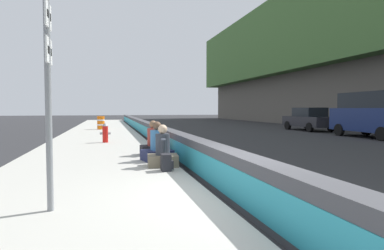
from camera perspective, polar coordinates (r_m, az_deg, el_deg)
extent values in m
plane|color=#2B2B2D|center=(5.82, 8.52, -13.31)|extent=(160.00, 160.00, 0.00)
cube|color=#B5B2A8|center=(5.39, -19.29, -14.00)|extent=(80.00, 4.40, 0.14)
cube|color=#47474C|center=(5.72, 8.55, -9.22)|extent=(76.00, 0.44, 0.85)
cube|color=teal|center=(5.64, 6.40, -9.81)|extent=(74.48, 0.01, 0.54)
cylinder|color=gray|center=(5.09, -23.96, 6.25)|extent=(0.09, 0.09, 3.60)
cube|color=white|center=(5.24, -23.97, 17.23)|extent=(0.44, 0.02, 0.36)
cube|color=black|center=(5.24, -23.81, 17.24)|extent=(0.30, 0.01, 0.10)
cube|color=white|center=(5.14, -23.85, 11.83)|extent=(0.44, 0.02, 0.36)
cube|color=black|center=(5.14, -23.69, 11.83)|extent=(0.30, 0.01, 0.10)
cylinder|color=red|center=(14.78, -14.98, -1.58)|extent=(0.24, 0.24, 0.72)
cone|color=gray|center=(14.75, -15.00, 0.12)|extent=(0.26, 0.26, 0.16)
cylinder|color=gray|center=(14.78, -14.32, -1.43)|extent=(0.10, 0.12, 0.10)
cylinder|color=gray|center=(14.78, -15.64, -1.45)|extent=(0.10, 0.12, 0.10)
cube|color=#706651|center=(8.48, -5.15, -6.21)|extent=(0.73, 0.83, 0.29)
cylinder|color=#333842|center=(8.42, -5.16, -3.41)|extent=(0.37, 0.37, 0.54)
sphere|color=beige|center=(8.39, -5.18, -0.74)|extent=(0.24, 0.24, 0.24)
cylinder|color=#333842|center=(8.63, -5.25, -3.62)|extent=(0.29, 0.15, 0.48)
cylinder|color=#333842|center=(8.23, -5.07, -3.94)|extent=(0.29, 0.15, 0.48)
cube|color=#23284C|center=(9.39, -6.14, -5.29)|extent=(0.85, 0.94, 0.30)
cylinder|color=#427FB7|center=(9.34, -6.16, -2.65)|extent=(0.38, 0.38, 0.57)
sphere|color=brown|center=(9.31, -6.17, -0.15)|extent=(0.25, 0.25, 0.25)
cylinder|color=#427FB7|center=(9.54, -6.62, -2.88)|extent=(0.31, 0.20, 0.50)
cylinder|color=#427FB7|center=(9.15, -5.67, -3.12)|extent=(0.31, 0.20, 0.50)
cube|color=black|center=(10.59, -6.82, -4.38)|extent=(0.70, 0.82, 0.30)
cylinder|color=#AD3D33|center=(10.54, -6.83, -2.08)|extent=(0.38, 0.38, 0.56)
sphere|color=#8E6647|center=(10.51, -6.84, 0.11)|extent=(0.25, 0.25, 0.25)
cylinder|color=#AD3D33|center=(10.75, -7.02, -2.28)|extent=(0.29, 0.14, 0.49)
cylinder|color=#AD3D33|center=(10.34, -6.63, -2.48)|extent=(0.29, 0.14, 0.49)
cube|color=#232328|center=(7.82, -4.61, -6.56)|extent=(0.32, 0.22, 0.40)
cube|color=#232328|center=(7.85, -3.59, -6.96)|extent=(0.22, 0.06, 0.20)
cylinder|color=orange|center=(24.35, -15.70, 0.39)|extent=(0.52, 0.52, 0.95)
cylinder|color=white|center=(24.35, -15.71, 0.83)|extent=(0.54, 0.54, 0.10)
cylinder|color=white|center=(24.36, -15.70, 0.05)|extent=(0.54, 0.54, 0.10)
cube|color=navy|center=(20.69, 29.28, 0.80)|extent=(5.16, 2.13, 1.30)
cube|color=black|center=(20.61, 29.54, 3.85)|extent=(4.16, 1.90, 0.90)
cylinder|color=black|center=(21.38, 24.43, -0.78)|extent=(0.73, 0.24, 0.72)
cylinder|color=black|center=(22.56, 28.25, -0.68)|extent=(0.73, 0.24, 0.72)
cylinder|color=black|center=(18.88, 30.41, -1.36)|extent=(0.73, 0.24, 0.72)
cube|color=#28282D|center=(25.69, 19.77, 0.61)|extent=(4.52, 1.84, 0.72)
cube|color=black|center=(25.59, 19.92, 2.15)|extent=(2.21, 1.64, 0.66)
cylinder|color=black|center=(26.46, 16.47, -0.05)|extent=(0.66, 0.23, 0.66)
cylinder|color=black|center=(27.38, 19.59, -0.01)|extent=(0.66, 0.23, 0.66)
cylinder|color=black|center=(24.03, 19.95, -0.39)|extent=(0.66, 0.23, 0.66)
cylinder|color=black|center=(25.04, 23.24, -0.33)|extent=(0.66, 0.23, 0.66)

